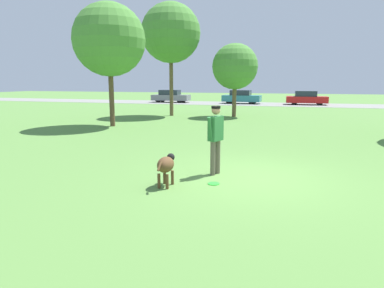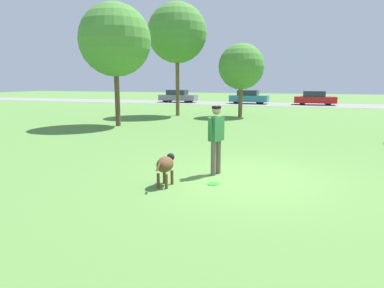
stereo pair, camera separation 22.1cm
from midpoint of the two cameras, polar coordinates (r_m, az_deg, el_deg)
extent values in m
plane|color=#56843D|center=(8.79, 8.37, -5.54)|extent=(120.00, 120.00, 0.00)
cube|color=gray|center=(36.61, 14.72, 6.39)|extent=(120.00, 6.00, 0.01)
cylinder|color=#665B4C|center=(9.00, 3.61, -2.13)|extent=(0.17, 0.17, 0.89)
cylinder|color=#665B4C|center=(8.82, 2.77, -2.38)|extent=(0.17, 0.17, 0.89)
cube|color=#2D7038|center=(8.77, 3.25, 2.61)|extent=(0.36, 0.47, 0.63)
cylinder|color=#2D7038|center=(8.96, 4.11, 2.76)|extent=(0.17, 0.24, 0.64)
cylinder|color=#2D7038|center=(8.58, 2.35, 2.44)|extent=(0.17, 0.24, 0.64)
sphere|color=#A87A5B|center=(8.72, 3.28, 5.63)|extent=(0.29, 0.29, 0.22)
cylinder|color=black|center=(8.71, 3.28, 6.14)|extent=(0.30, 0.30, 0.06)
ellipsoid|color=brown|center=(7.89, -5.22, -3.44)|extent=(0.36, 0.58, 0.36)
ellipsoid|color=black|center=(8.04, -4.80, -3.62)|extent=(0.25, 0.20, 0.20)
sphere|color=black|center=(8.18, -4.33, -2.20)|extent=(0.19, 0.19, 0.19)
cylinder|color=brown|center=(8.17, -5.37, -5.47)|extent=(0.07, 0.07, 0.34)
cylinder|color=brown|center=(8.10, -4.07, -5.59)|extent=(0.07, 0.07, 0.34)
cylinder|color=brown|center=(7.85, -6.34, -6.15)|extent=(0.07, 0.07, 0.34)
cylinder|color=brown|center=(7.78, -4.99, -6.28)|extent=(0.07, 0.07, 0.34)
cylinder|color=brown|center=(7.54, -6.28, -3.70)|extent=(0.05, 0.22, 0.20)
cylinder|color=#33D838|center=(8.17, 2.85, -6.61)|extent=(0.28, 0.28, 0.02)
torus|color=#33D838|center=(8.17, 2.85, -6.61)|extent=(0.27, 0.27, 0.02)
cylinder|color=brown|center=(18.88, -13.58, 7.58)|extent=(0.26, 0.26, 3.09)
sphere|color=#4C8938|center=(18.98, -13.98, 16.51)|extent=(3.76, 3.76, 3.76)
cylinder|color=brown|center=(23.50, 6.79, 7.23)|extent=(0.28, 0.28, 2.21)
sphere|color=#4C8938|center=(23.48, 6.91, 12.70)|extent=(3.04, 3.04, 3.04)
cylinder|color=brown|center=(24.04, -3.73, 9.60)|extent=(0.26, 0.26, 4.08)
sphere|color=#4C8938|center=(24.24, -3.84, 18.01)|extent=(4.01, 4.01, 4.01)
cube|color=slate|center=(39.10, -3.70, 7.73)|extent=(4.24, 1.73, 0.62)
cube|color=#232D38|center=(39.12, -3.89, 8.59)|extent=(2.21, 1.47, 0.55)
cylinder|color=black|center=(39.39, -1.59, 7.46)|extent=(0.65, 0.21, 0.65)
cylinder|color=black|center=(38.02, -2.25, 7.35)|extent=(0.65, 0.21, 0.65)
cylinder|color=black|center=(40.22, -5.07, 7.48)|extent=(0.65, 0.21, 0.65)
cylinder|color=black|center=(38.88, -5.83, 7.37)|extent=(0.65, 0.21, 0.65)
cube|color=teal|center=(37.21, 8.11, 7.54)|extent=(4.08, 1.99, 0.66)
cube|color=#232D38|center=(37.21, 7.95, 8.47)|extent=(2.15, 1.65, 0.54)
cylinder|color=black|center=(37.78, 10.13, 7.17)|extent=(0.66, 0.23, 0.65)
cylinder|color=black|center=(36.24, 9.73, 7.05)|extent=(0.66, 0.23, 0.65)
cylinder|color=black|center=(38.23, 6.55, 7.30)|extent=(0.66, 0.23, 0.65)
cylinder|color=black|center=(36.71, 6.01, 7.19)|extent=(0.66, 0.23, 0.65)
cube|color=red|center=(36.93, 18.40, 7.04)|extent=(4.09, 1.82, 0.63)
cube|color=#232D38|center=(36.90, 18.27, 7.97)|extent=(2.14, 1.52, 0.55)
cylinder|color=black|center=(37.76, 20.16, 6.65)|extent=(0.60, 0.22, 0.59)
cylinder|color=black|center=(36.31, 20.37, 6.51)|extent=(0.60, 0.22, 0.59)
cylinder|color=black|center=(37.61, 16.46, 6.85)|extent=(0.60, 0.22, 0.59)
cylinder|color=black|center=(36.16, 16.53, 6.72)|extent=(0.60, 0.22, 0.59)
camera|label=1|loc=(0.11, -90.76, -0.14)|focal=32.00mm
camera|label=2|loc=(0.11, 89.24, 0.14)|focal=32.00mm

